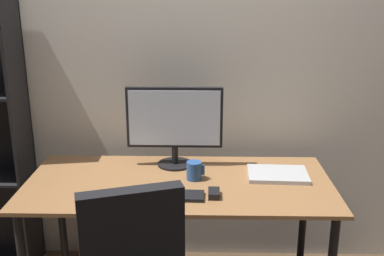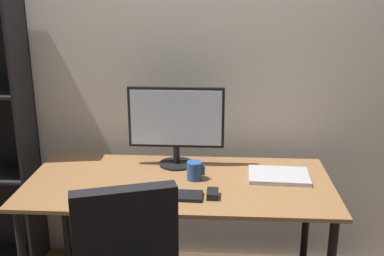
{
  "view_description": "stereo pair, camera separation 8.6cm",
  "coord_description": "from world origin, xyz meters",
  "px_view_note": "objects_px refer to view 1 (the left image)",
  "views": [
    {
      "loc": [
        0.12,
        -2.24,
        1.73
      ],
      "look_at": [
        0.07,
        -0.0,
        1.04
      ],
      "focal_mm": 43.25,
      "sensor_mm": 36.0,
      "label": 1
    },
    {
      "loc": [
        0.2,
        -2.24,
        1.73
      ],
      "look_at": [
        0.07,
        -0.0,
        1.04
      ],
      "focal_mm": 43.25,
      "sensor_mm": 36.0,
      "label": 2
    }
  ],
  "objects_px": {
    "keyboard": "(174,196)",
    "coffee_mug": "(194,171)",
    "mouse": "(214,193)",
    "laptop": "(278,174)",
    "monitor": "(175,122)",
    "desk": "(179,195)"
  },
  "relations": [
    {
      "from": "desk",
      "to": "keyboard",
      "type": "bearing_deg",
      "value": -93.7
    },
    {
      "from": "coffee_mug",
      "to": "laptop",
      "type": "height_order",
      "value": "coffee_mug"
    },
    {
      "from": "keyboard",
      "to": "desk",
      "type": "bearing_deg",
      "value": 88.24
    },
    {
      "from": "keyboard",
      "to": "coffee_mug",
      "type": "bearing_deg",
      "value": 68.95
    },
    {
      "from": "desk",
      "to": "keyboard",
      "type": "relative_size",
      "value": 5.56
    },
    {
      "from": "desk",
      "to": "mouse",
      "type": "relative_size",
      "value": 16.8
    },
    {
      "from": "monitor",
      "to": "coffee_mug",
      "type": "height_order",
      "value": "monitor"
    },
    {
      "from": "monitor",
      "to": "coffee_mug",
      "type": "distance_m",
      "value": 0.31
    },
    {
      "from": "mouse",
      "to": "laptop",
      "type": "xyz_separation_m",
      "value": [
        0.35,
        0.26,
        -0.01
      ]
    },
    {
      "from": "laptop",
      "to": "keyboard",
      "type": "bearing_deg",
      "value": -150.97
    },
    {
      "from": "mouse",
      "to": "coffee_mug",
      "type": "relative_size",
      "value": 0.98
    },
    {
      "from": "monitor",
      "to": "laptop",
      "type": "bearing_deg",
      "value": -14.79
    },
    {
      "from": "keyboard",
      "to": "coffee_mug",
      "type": "height_order",
      "value": "coffee_mug"
    },
    {
      "from": "monitor",
      "to": "laptop",
      "type": "height_order",
      "value": "monitor"
    },
    {
      "from": "keyboard",
      "to": "laptop",
      "type": "bearing_deg",
      "value": 28.39
    },
    {
      "from": "desk",
      "to": "coffee_mug",
      "type": "xyz_separation_m",
      "value": [
        0.08,
        0.03,
        0.13
      ]
    },
    {
      "from": "monitor",
      "to": "coffee_mug",
      "type": "xyz_separation_m",
      "value": [
        0.11,
        -0.2,
        -0.21
      ]
    },
    {
      "from": "mouse",
      "to": "laptop",
      "type": "height_order",
      "value": "mouse"
    },
    {
      "from": "monitor",
      "to": "mouse",
      "type": "relative_size",
      "value": 5.6
    },
    {
      "from": "desk",
      "to": "laptop",
      "type": "bearing_deg",
      "value": 8.57
    },
    {
      "from": "desk",
      "to": "monitor",
      "type": "height_order",
      "value": "monitor"
    },
    {
      "from": "laptop",
      "to": "mouse",
      "type": "bearing_deg",
      "value": -141.1
    }
  ]
}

